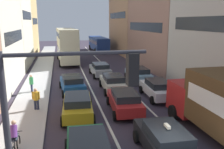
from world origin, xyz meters
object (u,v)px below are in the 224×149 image
sedan_left_lane_third (72,83)px  wagon_right_lane_far (138,74)px  taxi_centre_lane_front (165,141)px  traffic_light_pole (59,117)px  wagon_left_lane_second (77,105)px  pedestrian_near_kerb (31,83)px  removalist_box_truck (223,105)px  pedestrian_mid_sidewalk (36,98)px  cyclist_on_sidewalk (15,138)px  bus_far_queue_secondary (99,43)px  sedan_right_lane_behind_truck (158,88)px  hatchback_centre_lane_third (113,82)px  coupe_centre_lane_fourth (100,69)px  sedan_centre_lane_second (125,101)px  bus_mid_queue_primary (67,44)px

sedan_left_lane_third → wagon_right_lane_far: same height
taxi_centre_lane_front → wagon_right_lane_far: size_ratio=1.01×
traffic_light_pole → wagon_left_lane_second: (1.05, 9.07, -3.02)m
taxi_centre_lane_front → sedan_left_lane_third: (-3.59, 11.31, -0.00)m
wagon_left_lane_second → pedestrian_near_kerb: (-3.50, 6.03, 0.15)m
removalist_box_truck → wagon_right_lane_far: bearing=1.2°
traffic_light_pole → wagon_right_lane_far: size_ratio=1.27×
pedestrian_near_kerb → pedestrian_mid_sidewalk: (0.77, -4.48, 0.00)m
cyclist_on_sidewalk → removalist_box_truck: bearing=-91.4°
cyclist_on_sidewalk → bus_far_queue_secondary: bearing=-11.9°
wagon_left_lane_second → wagon_right_lane_far: 10.55m
wagon_left_lane_second → pedestrian_mid_sidewalk: (-2.73, 1.55, 0.15)m
sedan_right_lane_behind_truck → wagon_right_lane_far: bearing=0.6°
traffic_light_pole → sedan_right_lane_behind_truck: bearing=56.2°
pedestrian_near_kerb → hatchback_centre_lane_third: bearing=173.6°
taxi_centre_lane_front → coupe_centre_lane_fourth: size_ratio=1.00×
taxi_centre_lane_front → sedan_centre_lane_second: size_ratio=0.99×
taxi_centre_lane_front → sedan_centre_lane_second: taxi_centre_lane_front is taller
cyclist_on_sidewalk → pedestrian_near_kerb: 10.03m
taxi_centre_lane_front → bus_far_queue_secondary: bearing=-2.6°
sedan_right_lane_behind_truck → cyclist_on_sidewalk: (-9.88, -6.49, 0.05)m
taxi_centre_lane_front → wagon_right_lane_far: (3.33, 13.64, -0.00)m
bus_far_queue_secondary → cyclist_on_sidewalk: 39.19m
taxi_centre_lane_front → wagon_right_lane_far: bearing=-11.4°
taxi_centre_lane_front → pedestrian_near_kerb: 13.65m
sedan_left_lane_third → sedan_right_lane_behind_truck: 7.42m
removalist_box_truck → wagon_left_lane_second: (-7.09, 4.81, -1.18)m
bus_mid_queue_primary → removalist_box_truck: bearing=-167.3°
wagon_left_lane_second → bus_mid_queue_primary: bus_mid_queue_primary is taller
taxi_centre_lane_front → bus_far_queue_secondary: 39.66m
sedan_left_lane_third → bus_far_queue_secondary: 29.06m
taxi_centre_lane_front → sedan_left_lane_third: taxi_centre_lane_front is taller
bus_far_queue_secondary → coupe_centre_lane_fourth: bearing=169.8°
taxi_centre_lane_front → sedan_right_lane_behind_truck: 8.72m
traffic_light_pole → wagon_right_lane_far: 19.05m
sedan_left_lane_third → coupe_centre_lane_fourth: size_ratio=1.01×
sedan_left_lane_third → wagon_right_lane_far: 7.30m
removalist_box_truck → cyclist_on_sidewalk: size_ratio=4.46×
sedan_left_lane_third → cyclist_on_sidewalk: bearing=157.9°
wagon_left_lane_second → sedan_centre_lane_second: bearing=-83.6°
taxi_centre_lane_front → hatchback_centre_lane_third: (0.01, 10.89, -0.00)m
taxi_centre_lane_front → bus_mid_queue_primary: (-3.46, 26.74, 2.03)m
wagon_left_lane_second → sedan_left_lane_third: 5.65m
sedan_centre_lane_second → pedestrian_near_kerb: (-6.74, 5.87, 0.15)m
sedan_left_lane_third → cyclist_on_sidewalk: 10.16m
removalist_box_truck → sedan_centre_lane_second: 6.39m
traffic_light_pole → bus_mid_queue_primary: 30.19m
cyclist_on_sidewalk → pedestrian_mid_sidewalk: cyclist_on_sidewalk is taller
cyclist_on_sidewalk → coupe_centre_lane_fourth: bearing=-20.3°
wagon_right_lane_far → bus_far_queue_secondary: bearing=1.4°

